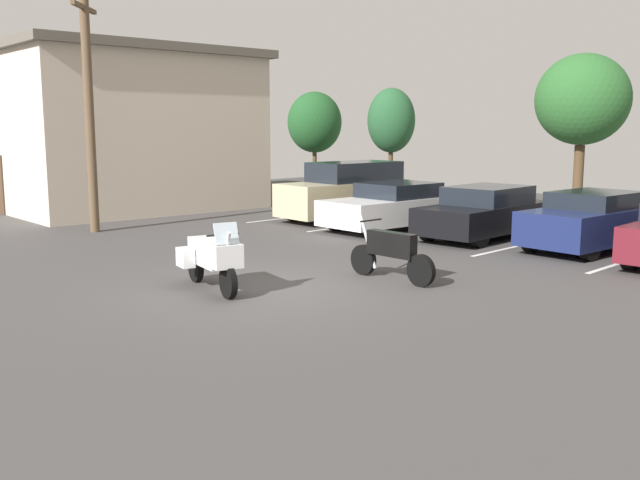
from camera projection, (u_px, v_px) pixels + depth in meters
name	position (u px, v px, depth m)	size (l,w,h in m)	color
ground	(268.00, 290.00, 13.75)	(44.00, 44.00, 0.10)	#423F3F
motorcycle_touring	(213.00, 257.00, 13.36)	(2.21, 1.11, 1.38)	black
motorcycle_second	(391.00, 253.00, 14.29)	(2.18, 0.62, 1.28)	black
parking_stripes	(480.00, 238.00, 19.83)	(14.42, 5.16, 0.01)	silver
car_champagne	(348.00, 191.00, 23.81)	(2.14, 4.89, 1.92)	#C1B289
car_white	(394.00, 206.00, 21.58)	(2.21, 4.80, 1.40)	white
car_black	(485.00, 212.00, 19.83)	(1.97, 4.60, 1.44)	black
car_navy	(592.00, 221.00, 17.85)	(2.15, 4.34, 1.47)	navy
building_side	(110.00, 130.00, 27.80)	(10.38, 9.67, 5.92)	beige
utility_pole	(89.00, 107.00, 20.50)	(1.34, 1.38, 7.01)	brown
tree_center	(582.00, 100.00, 28.93)	(3.78, 3.78, 6.04)	#4C3823
tree_center_left	(391.00, 121.00, 37.02)	(2.49, 2.49, 5.10)	#4C3823
tree_far_right	(315.00, 122.00, 41.34)	(3.16, 3.16, 5.12)	#4C3823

